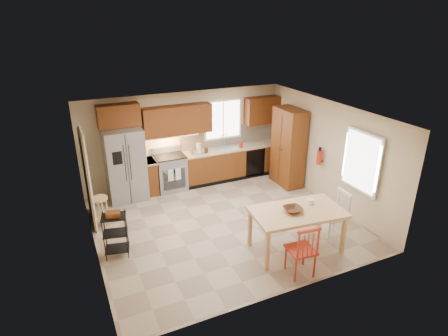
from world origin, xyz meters
TOP-DOWN VIEW (x-y plane):
  - floor at (0.00, 0.00)m, footprint 5.50×5.50m
  - ceiling at (0.00, 0.00)m, footprint 5.50×5.00m
  - wall_back at (0.00, 2.50)m, footprint 5.50×0.02m
  - wall_front at (0.00, -2.50)m, footprint 5.50×0.02m
  - wall_left at (-2.75, 0.00)m, footprint 0.02×5.00m
  - wall_right at (2.75, 0.00)m, footprint 0.02×5.00m
  - refrigerator at (-1.70, 2.12)m, footprint 0.92×0.75m
  - range_stove at (-0.55, 2.19)m, footprint 0.76×0.63m
  - base_cabinet_narrow at (-1.10, 2.20)m, footprint 0.30×0.60m
  - base_cabinet_run at (1.29, 2.20)m, footprint 2.92×0.60m
  - dishwasher at (1.85, 1.91)m, footprint 0.60×0.02m
  - backsplash at (1.29, 2.48)m, footprint 2.92×0.03m
  - upper_over_fridge at (-1.70, 2.33)m, footprint 1.00×0.35m
  - upper_left_block at (-0.25, 2.33)m, footprint 1.80×0.35m
  - upper_right_block at (2.25, 2.33)m, footprint 1.00×0.35m
  - window_back at (1.10, 2.48)m, footprint 1.12×0.04m
  - sink at (1.10, 2.20)m, footprint 0.62×0.46m
  - undercab_glow at (-0.55, 2.30)m, footprint 1.60×0.30m
  - soap_bottle at (1.48, 2.10)m, footprint 0.09×0.09m
  - paper_towel at (0.25, 2.15)m, footprint 0.12×0.12m
  - canister_steel at (0.05, 2.15)m, footprint 0.11×0.11m
  - canister_wood at (0.45, 2.12)m, footprint 0.10×0.10m
  - pantry at (2.43, 1.20)m, footprint 0.50×0.95m
  - fire_extinguisher at (2.63, 0.15)m, footprint 0.12×0.12m
  - window_right at (2.68, -1.15)m, footprint 0.04×1.02m
  - doorway at (-2.67, 1.30)m, footprint 0.04×0.95m
  - dining_table at (0.86, -1.51)m, footprint 1.86×1.17m
  - chair_red at (0.51, -2.16)m, footprint 0.53×0.53m
  - chair_white at (1.81, -1.46)m, footprint 0.53×0.53m
  - table_bowl at (0.75, -1.51)m, footprint 0.39×0.39m
  - table_jar at (1.24, -1.40)m, footprint 0.16×0.16m
  - bar_stool at (-2.50, 0.95)m, footprint 0.41×0.41m
  - utility_cart at (-2.38, -0.24)m, footprint 0.52×0.44m

SIDE VIEW (x-z plane):
  - floor at x=0.00m, z-range 0.00..0.00m
  - bar_stool at x=-2.50m, z-range 0.00..0.72m
  - dining_table at x=0.86m, z-range 0.00..0.86m
  - base_cabinet_narrow at x=-1.10m, z-range 0.00..0.90m
  - base_cabinet_run at x=1.29m, z-range 0.00..0.90m
  - dishwasher at x=1.85m, z-range 0.06..0.84m
  - utility_cart at x=-2.38m, z-range 0.00..0.90m
  - range_stove at x=-0.55m, z-range 0.00..0.92m
  - chair_red at x=0.51m, z-range 0.00..1.04m
  - chair_white at x=1.81m, z-range 0.00..1.04m
  - sink at x=1.10m, z-range 0.78..0.94m
  - table_bowl at x=0.75m, z-range 0.83..0.91m
  - table_jar at x=1.24m, z-range 0.82..0.99m
  - refrigerator at x=-1.70m, z-range 0.00..1.82m
  - canister_wood at x=0.45m, z-range 0.90..1.04m
  - canister_steel at x=0.05m, z-range 0.90..1.08m
  - soap_bottle at x=1.48m, z-range 0.90..1.09m
  - paper_towel at x=0.25m, z-range 0.90..1.18m
  - pantry at x=2.43m, z-range 0.00..2.10m
  - doorway at x=-2.67m, z-range 0.00..2.10m
  - fire_extinguisher at x=2.63m, z-range 0.92..1.28m
  - backsplash at x=1.29m, z-range 0.90..1.45m
  - wall_back at x=0.00m, z-range 0.00..2.50m
  - wall_front at x=0.00m, z-range 0.00..2.50m
  - wall_left at x=-2.75m, z-range 0.00..2.50m
  - wall_right at x=2.75m, z-range 0.00..2.50m
  - undercab_glow at x=-0.55m, z-range 1.43..1.43m
  - window_right at x=2.68m, z-range 0.79..2.11m
  - window_back at x=1.10m, z-range 1.09..2.21m
  - upper_left_block at x=-0.25m, z-range 1.45..2.20m
  - upper_right_block at x=2.25m, z-range 1.45..2.20m
  - upper_over_fridge at x=-1.70m, z-range 1.83..2.38m
  - ceiling at x=0.00m, z-range 2.49..2.51m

